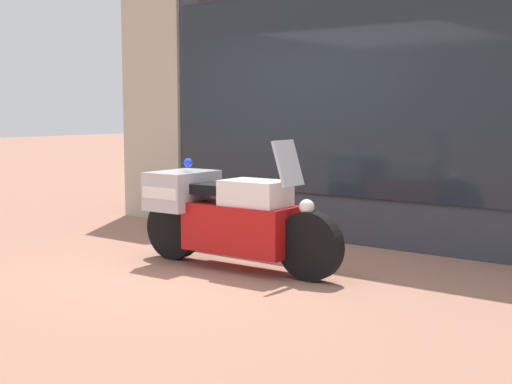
# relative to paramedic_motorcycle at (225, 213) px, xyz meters

# --- Properties ---
(ground_plane) EXTENTS (60.00, 60.00, 0.00)m
(ground_plane) POSITION_rel_paramedic_motorcycle_xyz_m (-0.12, -0.04, -0.53)
(ground_plane) COLOR #9E6B56
(shop_building) EXTENTS (6.46, 0.55, 3.32)m
(shop_building) POSITION_rel_paramedic_motorcycle_xyz_m (-0.59, 1.96, 1.14)
(shop_building) COLOR #333842
(shop_building) RESTS_ON ground
(window_display) EXTENTS (4.94, 0.30, 1.95)m
(window_display) POSITION_rel_paramedic_motorcycle_xyz_m (0.35, 1.99, -0.06)
(window_display) COLOR slate
(window_display) RESTS_ON ground
(paramedic_motorcycle) EXTENTS (2.26, 0.71, 1.26)m
(paramedic_motorcycle) POSITION_rel_paramedic_motorcycle_xyz_m (0.00, 0.00, 0.00)
(paramedic_motorcycle) COLOR black
(paramedic_motorcycle) RESTS_ON ground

